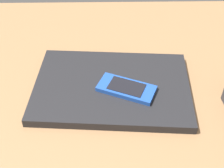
{
  "coord_description": "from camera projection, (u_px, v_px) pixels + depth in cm",
  "views": [
    {
      "loc": [
        8.48,
        -48.65,
        48.81
      ],
      "look_at": [
        9.36,
        -0.26,
        5.0
      ],
      "focal_mm": 49.77,
      "sensor_mm": 36.0,
      "label": 1
    }
  ],
  "objects": [
    {
      "name": "desk_surface",
      "position": [
        69.0,
        96.0,
        0.68
      ],
      "size": [
        120.0,
        80.0,
        3.0
      ],
      "primitive_type": "cube",
      "color": "olive",
      "rests_on": "ground"
    },
    {
      "name": "laptop_closed",
      "position": [
        112.0,
        88.0,
        0.66
      ],
      "size": [
        34.25,
        24.8,
        1.81
      ],
      "primitive_type": "cube",
      "rotation": [
        0.0,
        0.0,
        -0.07
      ],
      "color": "black",
      "rests_on": "desk_surface"
    },
    {
      "name": "cell_phone_on_laptop",
      "position": [
        126.0,
        88.0,
        0.64
      ],
      "size": [
        12.84,
        9.53,
        1.09
      ],
      "color": "#1E479E",
      "rests_on": "laptop_closed"
    }
  ]
}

